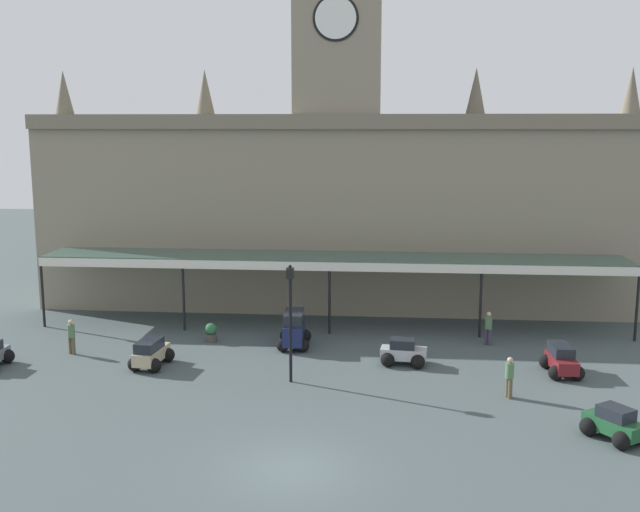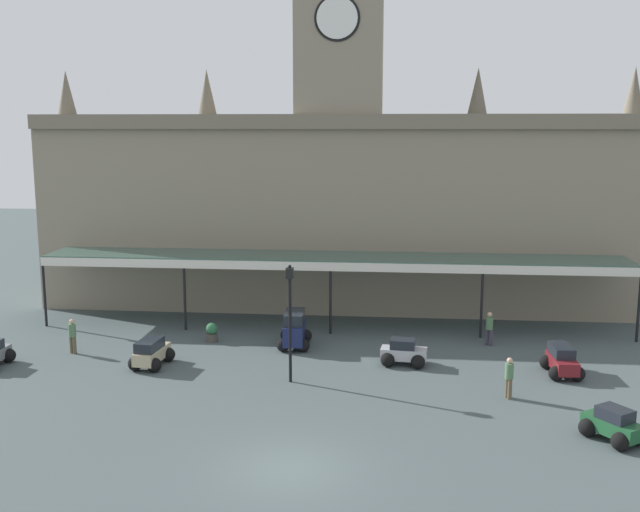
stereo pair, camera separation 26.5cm
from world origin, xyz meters
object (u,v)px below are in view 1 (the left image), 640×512
(car_navy_van, at_px, (294,331))
(pedestrian_near_entrance, at_px, (488,327))
(car_beige_estate, at_px, (151,354))
(car_green_sedan, at_px, (614,426))
(car_maroon_estate, at_px, (561,361))
(pedestrian_crossing_forecourt, at_px, (71,335))
(planter_by_canopy, at_px, (211,332))
(car_silver_sedan, at_px, (403,354))
(pedestrian_beside_cars, at_px, (509,376))
(victorian_lamppost, at_px, (290,310))

(car_navy_van, xyz_separation_m, pedestrian_near_entrance, (9.45, 1.11, 0.10))
(car_beige_estate, bearing_deg, car_green_sedan, -18.94)
(car_maroon_estate, distance_m, pedestrian_crossing_forecourt, 22.36)
(planter_by_canopy, bearing_deg, car_maroon_estate, -11.95)
(car_green_sedan, height_order, car_beige_estate, car_beige_estate)
(pedestrian_crossing_forecourt, bearing_deg, car_silver_sedan, -0.71)
(planter_by_canopy, bearing_deg, car_beige_estate, -113.65)
(car_maroon_estate, relative_size, pedestrian_beside_cars, 1.37)
(car_navy_van, distance_m, pedestrian_near_entrance, 9.52)
(car_maroon_estate, distance_m, car_navy_van, 12.41)
(car_green_sedan, bearing_deg, car_maroon_estate, 91.80)
(car_navy_van, xyz_separation_m, planter_by_canopy, (-4.23, 0.46, -0.32))
(pedestrian_beside_cars, relative_size, victorian_lamppost, 0.33)
(car_navy_van, relative_size, pedestrian_near_entrance, 1.46)
(car_navy_van, height_order, car_silver_sedan, car_navy_van)
(pedestrian_crossing_forecourt, xyz_separation_m, victorian_lamppost, (10.78, -2.93, 2.20))
(victorian_lamppost, bearing_deg, pedestrian_crossing_forecourt, 164.82)
(pedestrian_crossing_forecourt, xyz_separation_m, planter_by_canopy, (6.07, 2.56, -0.42))
(car_beige_estate, height_order, victorian_lamppost, victorian_lamppost)
(car_maroon_estate, bearing_deg, planter_by_canopy, 168.05)
(victorian_lamppost, bearing_deg, car_silver_sedan, 29.81)
(pedestrian_beside_cars, bearing_deg, planter_by_canopy, 154.14)
(car_green_sedan, distance_m, pedestrian_beside_cars, 4.78)
(planter_by_canopy, bearing_deg, pedestrian_crossing_forecourt, -157.14)
(car_maroon_estate, relative_size, car_green_sedan, 1.02)
(car_silver_sedan, distance_m, planter_by_canopy, 9.87)
(car_maroon_estate, relative_size, car_navy_van, 0.94)
(planter_by_canopy, bearing_deg, car_silver_sedan, -16.20)
(victorian_lamppost, distance_m, planter_by_canopy, 7.69)
(pedestrian_near_entrance, relative_size, pedestrian_crossing_forecourt, 1.00)
(pedestrian_near_entrance, bearing_deg, car_green_sedan, -75.64)
(car_navy_van, distance_m, victorian_lamppost, 5.55)
(car_green_sedan, distance_m, car_beige_estate, 19.30)
(victorian_lamppost, relative_size, planter_by_canopy, 5.23)
(car_navy_van, relative_size, car_beige_estate, 1.05)
(car_silver_sedan, xyz_separation_m, pedestrian_crossing_forecourt, (-15.55, 0.19, 0.41))
(car_beige_estate, distance_m, victorian_lamppost, 7.11)
(car_green_sedan, xyz_separation_m, victorian_lamppost, (-11.78, 4.82, 2.61))
(car_navy_van, height_order, pedestrian_near_entrance, car_navy_van)
(victorian_lamppost, bearing_deg, pedestrian_beside_cars, -6.96)
(pedestrian_beside_cars, xyz_separation_m, pedestrian_crossing_forecourt, (-19.62, 4.00, 0.00))
(car_silver_sedan, bearing_deg, planter_by_canopy, 163.80)
(car_silver_sedan, distance_m, pedestrian_near_entrance, 5.43)
(pedestrian_beside_cars, bearing_deg, car_green_sedan, -51.84)
(victorian_lamppost, bearing_deg, pedestrian_near_entrance, 34.36)
(car_green_sedan, bearing_deg, car_silver_sedan, 132.86)
(car_navy_van, bearing_deg, pedestrian_crossing_forecourt, -168.49)
(pedestrian_beside_cars, xyz_separation_m, pedestrian_near_entrance, (0.14, 7.22, 0.00))
(car_green_sedan, relative_size, car_silver_sedan, 1.06)
(car_navy_van, xyz_separation_m, car_green_sedan, (12.26, -9.85, -0.30))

